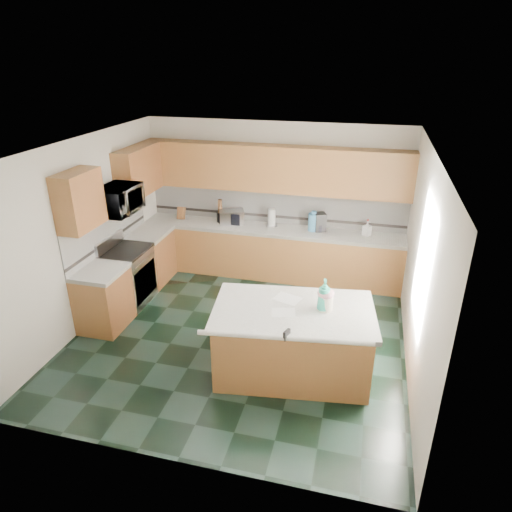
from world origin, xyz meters
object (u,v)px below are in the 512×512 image
(island_top, at_px, (294,311))
(soap_bottle_island, at_px, (324,295))
(coffee_maker, at_px, (320,222))
(island_base, at_px, (292,343))
(knife_block, at_px, (181,213))
(treat_jar, at_px, (325,303))
(toaster_oven, at_px, (231,217))

(island_top, height_order, soap_bottle_island, soap_bottle_island)
(coffee_maker, bearing_deg, island_base, -111.95)
(knife_block, bearing_deg, island_top, -43.93)
(island_base, relative_size, knife_block, 8.09)
(soap_bottle_island, relative_size, knife_block, 1.81)
(treat_jar, distance_m, knife_block, 3.90)
(treat_jar, bearing_deg, coffee_maker, 122.86)
(island_top, height_order, toaster_oven, toaster_oven)
(island_base, bearing_deg, soap_bottle_island, 2.33)
(island_top, bearing_deg, knife_block, 126.30)
(treat_jar, height_order, knife_block, knife_block)
(island_top, bearing_deg, toaster_oven, 113.35)
(island_top, distance_m, coffee_maker, 2.70)
(treat_jar, height_order, soap_bottle_island, soap_bottle_island)
(treat_jar, relative_size, coffee_maker, 0.62)
(coffee_maker, bearing_deg, toaster_oven, 158.72)
(island_base, bearing_deg, knife_block, 126.30)
(toaster_oven, bearing_deg, knife_block, 159.12)
(island_base, xyz_separation_m, knife_block, (-2.56, 2.67, 0.60))
(island_base, height_order, knife_block, knife_block)
(knife_block, bearing_deg, island_base, -43.93)
(coffee_maker, bearing_deg, knife_block, 158.31)
(island_base, bearing_deg, treat_jar, 4.99)
(treat_jar, xyz_separation_m, knife_block, (-2.93, 2.59, 0.02))
(treat_jar, bearing_deg, knife_block, 163.05)
(treat_jar, relative_size, soap_bottle_island, 0.47)
(island_base, distance_m, treat_jar, 0.69)
(toaster_oven, bearing_deg, island_top, -79.98)
(soap_bottle_island, height_order, knife_block, soap_bottle_island)
(soap_bottle_island, bearing_deg, coffee_maker, 88.06)
(treat_jar, distance_m, toaster_oven, 3.24)
(island_top, relative_size, knife_block, 8.53)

